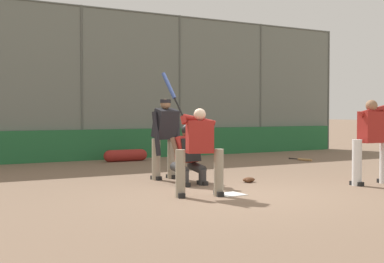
{
  "coord_description": "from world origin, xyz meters",
  "views": [
    {
      "loc": [
        5.15,
        7.48,
        1.39
      ],
      "look_at": [
        0.17,
        -1.0,
        1.05
      ],
      "focal_mm": 50.0,
      "sensor_mm": 36.0,
      "label": 1
    }
  ],
  "objects_px": {
    "batter_at_plate": "(199,149)",
    "equipment_bag_dugout_side": "(126,155)",
    "batter_on_deck": "(372,138)",
    "umpire_home": "(165,136)",
    "spare_bat_near_backstop": "(303,159)",
    "catcher_behind_plate": "(189,154)",
    "fielding_glove_on_dirt": "(249,180)"
  },
  "relations": [
    {
      "from": "batter_at_plate",
      "to": "equipment_bag_dugout_side",
      "type": "distance_m",
      "value": 6.82
    },
    {
      "from": "batter_at_plate",
      "to": "batter_on_deck",
      "type": "height_order",
      "value": "batter_on_deck"
    },
    {
      "from": "batter_on_deck",
      "to": "umpire_home",
      "type": "bearing_deg",
      "value": 140.72
    },
    {
      "from": "batter_at_plate",
      "to": "spare_bat_near_backstop",
      "type": "bearing_deg",
      "value": -128.43
    },
    {
      "from": "catcher_behind_plate",
      "to": "spare_bat_near_backstop",
      "type": "bearing_deg",
      "value": -155.04
    },
    {
      "from": "umpire_home",
      "to": "equipment_bag_dugout_side",
      "type": "bearing_deg",
      "value": -109.4
    },
    {
      "from": "fielding_glove_on_dirt",
      "to": "batter_on_deck",
      "type": "bearing_deg",
      "value": 141.66
    },
    {
      "from": "catcher_behind_plate",
      "to": "batter_at_plate",
      "type": "bearing_deg",
      "value": 63.65
    },
    {
      "from": "umpire_home",
      "to": "equipment_bag_dugout_side",
      "type": "relative_size",
      "value": 1.27
    },
    {
      "from": "equipment_bag_dugout_side",
      "to": "spare_bat_near_backstop",
      "type": "bearing_deg",
      "value": 152.14
    },
    {
      "from": "fielding_glove_on_dirt",
      "to": "equipment_bag_dugout_side",
      "type": "height_order",
      "value": "equipment_bag_dugout_side"
    },
    {
      "from": "catcher_behind_plate",
      "to": "batter_on_deck",
      "type": "bearing_deg",
      "value": 147.93
    },
    {
      "from": "batter_at_plate",
      "to": "umpire_home",
      "type": "height_order",
      "value": "batter_at_plate"
    },
    {
      "from": "catcher_behind_plate",
      "to": "batter_on_deck",
      "type": "height_order",
      "value": "batter_on_deck"
    },
    {
      "from": "batter_at_plate",
      "to": "batter_on_deck",
      "type": "distance_m",
      "value": 3.7
    },
    {
      "from": "catcher_behind_plate",
      "to": "spare_bat_near_backstop",
      "type": "xyz_separation_m",
      "value": [
        -5.51,
        -2.86,
        -0.57
      ]
    },
    {
      "from": "batter_at_plate",
      "to": "catcher_behind_plate",
      "type": "bearing_deg",
      "value": -96.81
    },
    {
      "from": "batter_at_plate",
      "to": "spare_bat_near_backstop",
      "type": "xyz_separation_m",
      "value": [
        -6.1,
        -4.2,
        -0.77
      ]
    },
    {
      "from": "catcher_behind_plate",
      "to": "fielding_glove_on_dirt",
      "type": "bearing_deg",
      "value": 164.77
    },
    {
      "from": "umpire_home",
      "to": "fielding_glove_on_dirt",
      "type": "bearing_deg",
      "value": 127.21
    },
    {
      "from": "fielding_glove_on_dirt",
      "to": "equipment_bag_dugout_side",
      "type": "distance_m",
      "value": 5.56
    },
    {
      "from": "spare_bat_near_backstop",
      "to": "equipment_bag_dugout_side",
      "type": "bearing_deg",
      "value": -126.69
    },
    {
      "from": "batter_at_plate",
      "to": "catcher_behind_plate",
      "type": "distance_m",
      "value": 1.47
    },
    {
      "from": "umpire_home",
      "to": "spare_bat_near_backstop",
      "type": "relative_size",
      "value": 1.99
    },
    {
      "from": "batter_at_plate",
      "to": "equipment_bag_dugout_side",
      "type": "xyz_separation_m",
      "value": [
        -1.53,
        -6.61,
        -0.63
      ]
    },
    {
      "from": "spare_bat_near_backstop",
      "to": "umpire_home",
      "type": "bearing_deg",
      "value": -80.1
    },
    {
      "from": "spare_bat_near_backstop",
      "to": "fielding_glove_on_dirt",
      "type": "height_order",
      "value": "fielding_glove_on_dirt"
    },
    {
      "from": "spare_bat_near_backstop",
      "to": "batter_on_deck",
      "type": "bearing_deg",
      "value": -36.56
    },
    {
      "from": "batter_at_plate",
      "to": "fielding_glove_on_dirt",
      "type": "bearing_deg",
      "value": -132.66
    },
    {
      "from": "umpire_home",
      "to": "fielding_glove_on_dirt",
      "type": "height_order",
      "value": "umpire_home"
    },
    {
      "from": "equipment_bag_dugout_side",
      "to": "catcher_behind_plate",
      "type": "bearing_deg",
      "value": 79.85
    },
    {
      "from": "catcher_behind_plate",
      "to": "batter_on_deck",
      "type": "distance_m",
      "value": 3.56
    }
  ]
}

